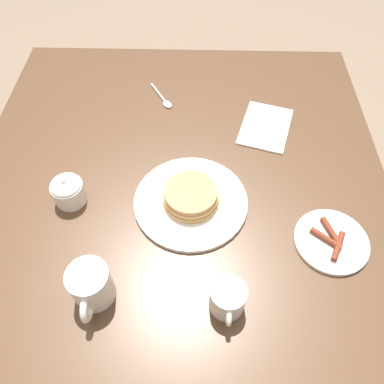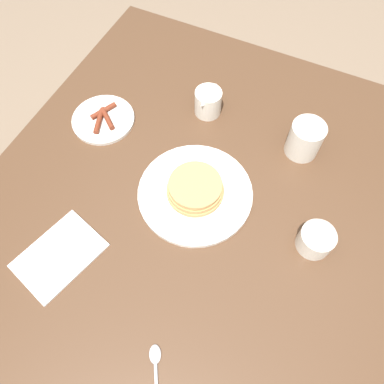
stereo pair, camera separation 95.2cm
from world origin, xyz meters
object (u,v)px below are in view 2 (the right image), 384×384
at_px(pancake_plate, 195,191).
at_px(creamer_pitcher, 208,102).
at_px(side_plate_bacon, 103,119).
at_px(spoon, 156,368).
at_px(coffee_mug, 305,138).
at_px(sugar_bowl, 317,238).
at_px(napkin, 59,255).

xyz_separation_m(pancake_plate, creamer_pitcher, (0.25, 0.08, 0.02)).
bearing_deg(side_plate_bacon, creamer_pitcher, -58.14).
bearing_deg(spoon, coffee_mug, -8.99).
bearing_deg(sugar_bowl, side_plate_bacon, 80.40).
height_order(sugar_bowl, napkin, sugar_bowl).
distance_m(pancake_plate, side_plate_bacon, 0.34).
relative_size(creamer_pitcher, napkin, 0.50).
bearing_deg(napkin, side_plate_bacon, 17.23).
xyz_separation_m(coffee_mug, napkin, (-0.52, 0.40, -0.05)).
relative_size(coffee_mug, spoon, 0.99).
xyz_separation_m(pancake_plate, sugar_bowl, (-0.00, -0.30, 0.02)).
height_order(pancake_plate, sugar_bowl, sugar_bowl).
bearing_deg(spoon, pancake_plate, 13.85).
bearing_deg(spoon, napkin, 70.02).
bearing_deg(side_plate_bacon, spoon, -139.13).
bearing_deg(pancake_plate, coffee_mug, -38.76).
distance_m(pancake_plate, sugar_bowl, 0.30).
bearing_deg(pancake_plate, side_plate_bacon, 72.66).
relative_size(pancake_plate, side_plate_bacon, 1.64).
relative_size(creamer_pitcher, sugar_bowl, 1.31).
relative_size(coffee_mug, creamer_pitcher, 1.11).
distance_m(coffee_mug, sugar_bowl, 0.27).
distance_m(side_plate_bacon, coffee_mug, 0.54).
bearing_deg(coffee_mug, pancake_plate, 141.24).
bearing_deg(sugar_bowl, napkin, 118.03).
height_order(pancake_plate, napkin, pancake_plate).
distance_m(side_plate_bacon, napkin, 0.39).
xyz_separation_m(pancake_plate, spoon, (-0.39, -0.10, -0.01)).
height_order(pancake_plate, spoon, pancake_plate).
bearing_deg(pancake_plate, napkin, 142.60).
height_order(creamer_pitcher, spoon, creamer_pitcher).
bearing_deg(creamer_pitcher, napkin, 166.30).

